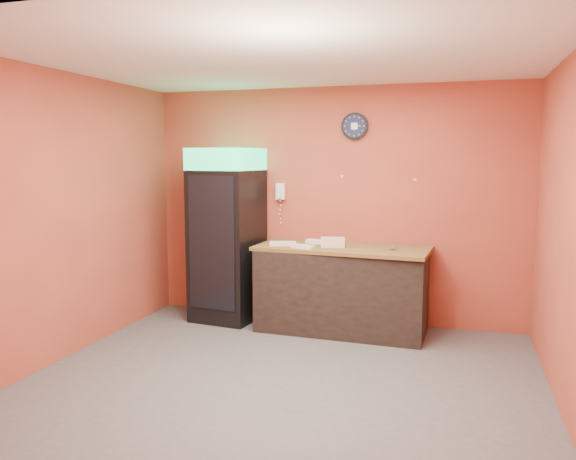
% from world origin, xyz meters
% --- Properties ---
extents(floor, '(4.50, 4.50, 0.00)m').
position_xyz_m(floor, '(0.00, 0.00, 0.00)').
color(floor, '#47474C').
rests_on(floor, ground).
extents(back_wall, '(4.50, 0.02, 2.80)m').
position_xyz_m(back_wall, '(0.00, 2.00, 1.40)').
color(back_wall, '#B84B33').
rests_on(back_wall, floor).
extents(left_wall, '(0.02, 4.00, 2.80)m').
position_xyz_m(left_wall, '(-2.25, 0.00, 1.40)').
color(left_wall, '#B84B33').
rests_on(left_wall, floor).
extents(right_wall, '(0.02, 4.00, 2.80)m').
position_xyz_m(right_wall, '(2.25, 0.00, 1.40)').
color(right_wall, '#B84B33').
rests_on(right_wall, floor).
extents(ceiling, '(4.50, 4.00, 0.02)m').
position_xyz_m(ceiling, '(0.00, 0.00, 2.80)').
color(ceiling, white).
rests_on(ceiling, back_wall).
extents(beverage_cooler, '(0.81, 0.82, 2.08)m').
position_xyz_m(beverage_cooler, '(-1.23, 1.60, 1.02)').
color(beverage_cooler, black).
rests_on(beverage_cooler, floor).
extents(prep_counter, '(1.89, 0.89, 0.93)m').
position_xyz_m(prep_counter, '(0.20, 1.58, 0.47)').
color(prep_counter, black).
rests_on(prep_counter, floor).
extents(wall_clock, '(0.31, 0.06, 0.31)m').
position_xyz_m(wall_clock, '(0.25, 1.97, 2.33)').
color(wall_clock, black).
rests_on(wall_clock, back_wall).
extents(wall_phone, '(0.11, 0.10, 0.20)m').
position_xyz_m(wall_phone, '(-0.65, 1.95, 1.56)').
color(wall_phone, white).
rests_on(wall_phone, back_wall).
extents(butcher_paper, '(1.98, 1.00, 0.04)m').
position_xyz_m(butcher_paper, '(0.20, 1.58, 0.95)').
color(butcher_paper, brown).
rests_on(butcher_paper, prep_counter).
extents(sub_roll_stack, '(0.28, 0.16, 0.11)m').
position_xyz_m(sub_roll_stack, '(0.11, 1.48, 1.03)').
color(sub_roll_stack, beige).
rests_on(sub_roll_stack, butcher_paper).
extents(wrapped_sandwich_left, '(0.32, 0.20, 0.04)m').
position_xyz_m(wrapped_sandwich_left, '(-0.47, 1.45, 1.00)').
color(wrapped_sandwich_left, silver).
rests_on(wrapped_sandwich_left, butcher_paper).
extents(wrapped_sandwich_mid, '(0.27, 0.15, 0.04)m').
position_xyz_m(wrapped_sandwich_mid, '(-0.20, 1.33, 0.99)').
color(wrapped_sandwich_mid, silver).
rests_on(wrapped_sandwich_mid, butcher_paper).
extents(wrapped_sandwich_right, '(0.32, 0.16, 0.04)m').
position_xyz_m(wrapped_sandwich_right, '(-0.10, 1.71, 1.00)').
color(wrapped_sandwich_right, silver).
rests_on(wrapped_sandwich_right, butcher_paper).
extents(kitchen_tool, '(0.05, 0.05, 0.05)m').
position_xyz_m(kitchen_tool, '(0.26, 1.55, 1.00)').
color(kitchen_tool, silver).
rests_on(kitchen_tool, butcher_paper).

